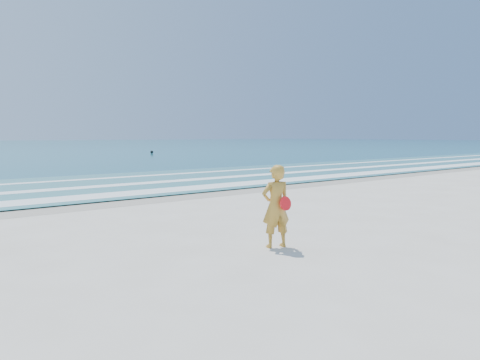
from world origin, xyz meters
TOP-DOWN VIEW (x-y plane):
  - ground at (0.00, 0.00)m, footprint 400.00×400.00m
  - wet_sand at (0.00, 9.00)m, footprint 400.00×2.40m
  - shallow at (0.00, 14.00)m, footprint 400.00×10.00m
  - foam_near at (0.00, 10.30)m, footprint 400.00×1.40m
  - foam_mid at (0.00, 13.20)m, footprint 400.00×0.90m
  - foam_far at (0.00, 16.50)m, footprint 400.00×0.60m
  - buoy at (18.98, 42.94)m, footprint 0.35×0.35m
  - woman at (-1.30, 1.25)m, footprint 0.66×0.52m

SIDE VIEW (x-z plane):
  - ground at x=0.00m, z-range 0.00..0.00m
  - wet_sand at x=0.00m, z-range 0.00..0.00m
  - shallow at x=0.00m, z-range 0.04..0.05m
  - foam_near at x=0.00m, z-range 0.05..0.06m
  - foam_mid at x=0.00m, z-range 0.05..0.06m
  - foam_far at x=0.00m, z-range 0.05..0.06m
  - buoy at x=18.98m, z-range 0.04..0.39m
  - woman at x=-1.30m, z-range 0.00..1.58m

